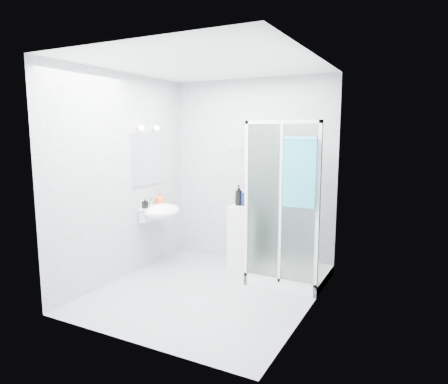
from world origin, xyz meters
The scene contains 12 objects.
room centered at (0.00, 0.00, 1.30)m, with size 2.40×2.60×2.60m.
shower_enclosure centered at (0.67, 0.77, 0.45)m, with size 0.90×0.95×2.00m.
wall_basin centered at (-0.99, 0.45, 0.80)m, with size 0.46×0.56×0.35m.
mirror centered at (-1.19, 0.45, 1.50)m, with size 0.02×0.60×0.70m, color white.
vanity_lights centered at (-1.14, 0.45, 1.92)m, with size 0.10×0.40×0.08m.
wall_hooks centered at (-0.25, 1.26, 1.62)m, with size 0.23×0.06×0.03m.
storage_cabinet centered at (0.01, 1.02, 0.43)m, with size 0.37×0.39×0.87m.
hand_towel centered at (0.98, 0.36, 1.45)m, with size 0.36×0.05×0.78m.
shampoo_bottle_a centered at (-0.07, 1.02, 1.01)m, with size 0.11×0.11×0.28m, color black.
shampoo_bottle_b centered at (0.05, 1.03, 1.00)m, with size 0.12×0.12×0.27m, color #0C164B.
soap_dispenser_orange centered at (-1.11, 0.62, 0.94)m, with size 0.13×0.13×0.16m, color #E44B1A.
soap_dispenser_black centered at (-1.09, 0.26, 0.93)m, with size 0.06×0.06×0.14m, color black.
Camera 1 is at (2.24, -3.88, 1.87)m, focal length 32.00 mm.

